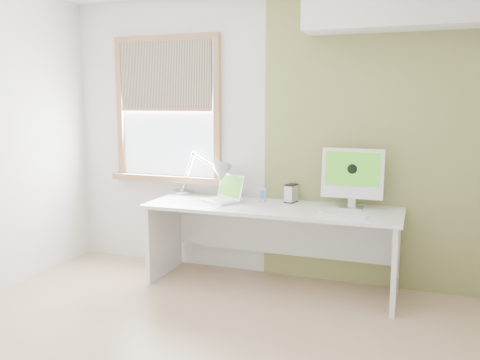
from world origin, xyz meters
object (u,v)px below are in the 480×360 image
at_px(desk, 273,227).
at_px(external_drive, 291,193).
at_px(laptop, 225,195).
at_px(desk_lamp, 214,175).
at_px(imac, 353,175).

xyz_separation_m(desk, external_drive, (0.12, 0.17, 0.28)).
bearing_deg(external_drive, laptop, -165.08).
bearing_deg(desk_lamp, laptop, -29.95).
distance_m(desk, desk_lamp, 0.74).
height_order(desk, external_drive, external_drive).
height_order(external_drive, imac, imac).
xyz_separation_m(desk_lamp, external_drive, (0.72, 0.07, -0.14)).
xyz_separation_m(desk_lamp, imac, (1.27, 0.02, 0.06)).
bearing_deg(desk_lamp, external_drive, 5.64).
relative_size(desk, imac, 4.24).
xyz_separation_m(desk, desk_lamp, (-0.61, 0.10, 0.42)).
height_order(desk, desk_lamp, desk_lamp).
relative_size(desk, external_drive, 13.28).
xyz_separation_m(external_drive, imac, (0.54, -0.05, 0.20)).
xyz_separation_m(laptop, external_drive, (0.58, 0.15, 0.02)).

